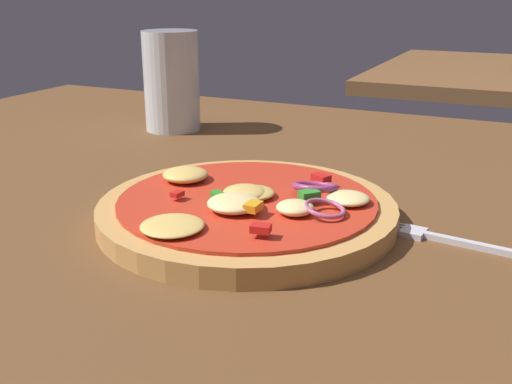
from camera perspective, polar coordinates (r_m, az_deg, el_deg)
name	(u,v)px	position (r m, az deg, el deg)	size (l,w,h in m)	color
dining_table	(289,245)	(0.50, 3.15, -4.97)	(1.34, 0.99, 0.03)	brown
pizza	(246,210)	(0.51, -0.95, -1.66)	(0.25, 0.25, 0.03)	tan
fork	(466,244)	(0.49, 19.18, -4.62)	(0.20, 0.04, 0.01)	silver
beer_glass	(172,85)	(0.83, -7.94, 9.95)	(0.07, 0.07, 0.13)	silver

